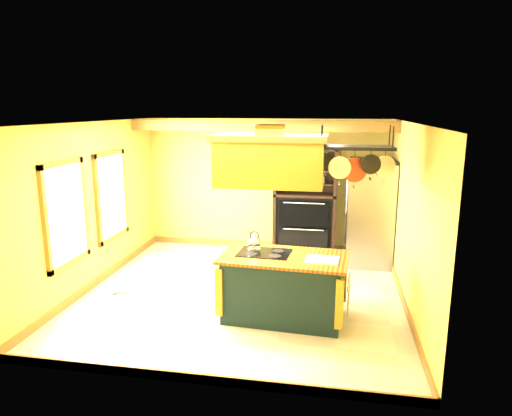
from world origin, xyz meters
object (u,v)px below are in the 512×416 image
(range_hood, at_px, (270,159))
(pot_rack, at_px, (356,156))
(refrigerator, at_px, (369,214))
(hutch, at_px, (305,213))
(kitchen_island, at_px, (283,286))

(range_hood, distance_m, pot_rack, 1.11)
(pot_rack, bearing_deg, refrigerator, 81.00)
(refrigerator, distance_m, hutch, 1.30)
(pot_rack, height_order, refrigerator, pot_rack)
(pot_rack, height_order, hutch, pot_rack)
(kitchen_island, relative_size, range_hood, 1.21)
(range_hood, relative_size, hutch, 0.69)
(kitchen_island, distance_m, hutch, 3.03)
(range_hood, relative_size, refrigerator, 0.77)
(kitchen_island, height_order, refrigerator, refrigerator)
(kitchen_island, relative_size, hutch, 0.83)
(refrigerator, height_order, hutch, hutch)
(pot_rack, xyz_separation_m, refrigerator, (0.42, 2.63, -1.37))
(range_hood, relative_size, pot_rack, 1.44)
(range_hood, bearing_deg, refrigerator, 60.08)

